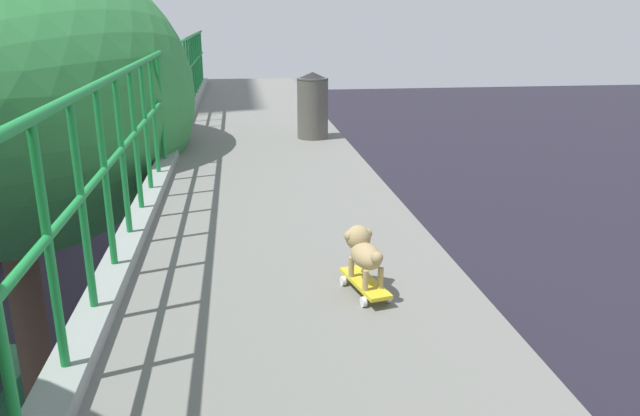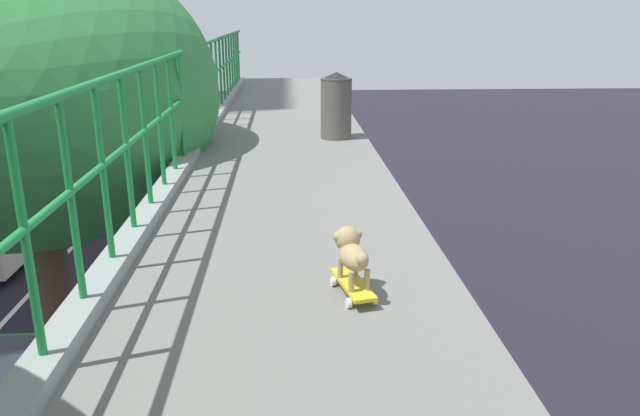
% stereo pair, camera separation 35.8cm
% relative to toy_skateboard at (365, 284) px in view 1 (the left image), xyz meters
% --- Properties ---
extents(toy_skateboard, '(0.27, 0.52, 0.09)m').
position_rel_toy_skateboard_xyz_m(toy_skateboard, '(0.00, 0.00, 0.00)').
color(toy_skateboard, gold).
rests_on(toy_skateboard, overpass_deck).
extents(small_dog, '(0.23, 0.42, 0.33)m').
position_rel_toy_skateboard_xyz_m(small_dog, '(-0.01, 0.03, 0.22)').
color(small_dog, tan).
rests_on(small_dog, toy_skateboard).
extents(litter_bin, '(0.45, 0.45, 0.93)m').
position_rel_toy_skateboard_xyz_m(litter_bin, '(0.29, 5.12, 0.41)').
color(litter_bin, '#55504A').
rests_on(litter_bin, overpass_deck).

